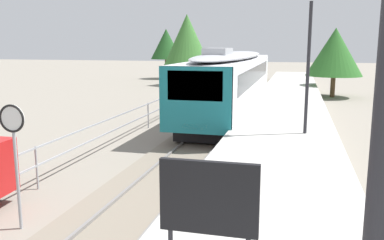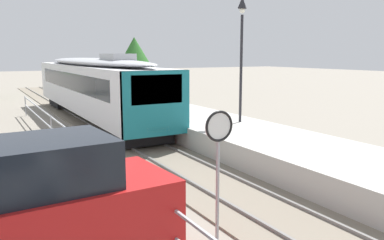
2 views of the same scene
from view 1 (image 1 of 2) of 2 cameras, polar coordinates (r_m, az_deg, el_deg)
name	(u,v)px [view 1 (image 1 of 2)]	position (r m, az deg, el deg)	size (l,w,h in m)	color
ground_plane	(161,125)	(21.21, -4.35, -0.63)	(160.00, 160.00, 0.00)	gray
track_rails	(218,127)	(20.46, 3.63, -0.93)	(3.20, 60.00, 0.14)	slate
commuter_train	(232,78)	(24.22, 5.52, 5.84)	(2.82, 18.14, 3.74)	silver
station_platform	(286,121)	(20.05, 12.81, -0.19)	(3.90, 60.00, 0.90)	#B7B5AD
platform_lamp_mid_platform	(310,27)	(15.07, 16.02, 12.21)	(0.34, 0.34, 5.35)	#232328
platform_notice_board	(209,203)	(5.00, 2.32, -11.37)	(1.20, 0.08, 1.80)	#232328
speed_limit_sign	(13,136)	(9.58, -23.47, -2.01)	(0.61, 0.10, 2.81)	#9EA0A5
carpark_fence	(36,158)	(12.38, -20.76, -4.96)	(0.06, 36.06, 1.25)	#9EA0A5
tree_behind_carpark	(335,52)	(33.86, 19.15, 8.87)	(4.28, 4.28, 5.32)	brown
tree_behind_station_far	(187,40)	(41.67, -0.71, 11.02)	(4.66, 4.66, 7.02)	brown
tree_distant_left	(166,44)	(49.92, -3.59, 10.44)	(3.67, 3.67, 5.90)	brown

